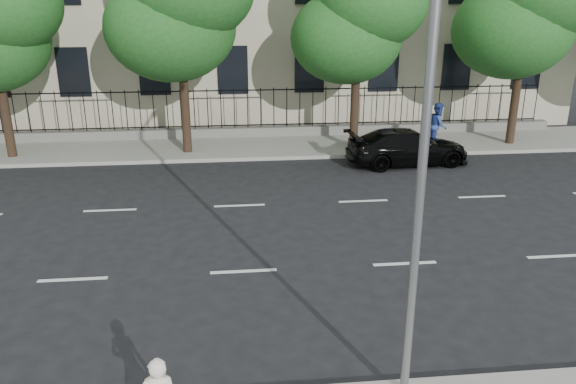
# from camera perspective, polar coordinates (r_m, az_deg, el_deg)

# --- Properties ---
(ground) EXTENTS (120.00, 120.00, 0.00)m
(ground) POSITION_cam_1_polar(r_m,az_deg,el_deg) (11.56, -4.18, -13.75)
(ground) COLOR black
(ground) RESTS_ON ground
(far_sidewalk) EXTENTS (60.00, 4.00, 0.15)m
(far_sidewalk) POSITION_cam_1_polar(r_m,az_deg,el_deg) (24.49, -5.32, 4.58)
(far_sidewalk) COLOR gray
(far_sidewalk) RESTS_ON ground
(lane_markings) EXTENTS (49.60, 4.62, 0.01)m
(lane_markings) POSITION_cam_1_polar(r_m,az_deg,el_deg) (15.75, -4.78, -4.26)
(lane_markings) COLOR silver
(lane_markings) RESTS_ON ground
(iron_fence) EXTENTS (30.00, 0.50, 2.20)m
(iron_fence) POSITION_cam_1_polar(r_m,az_deg,el_deg) (26.00, -5.42, 6.75)
(iron_fence) COLOR slate
(iron_fence) RESTS_ON far_sidewalk
(street_light) EXTENTS (0.25, 3.32, 8.05)m
(street_light) POSITION_cam_1_polar(r_m,az_deg,el_deg) (8.43, 12.92, 10.99)
(street_light) COLOR slate
(street_light) RESTS_ON near_sidewalk
(tree_d) EXTENTS (5.34, 4.94, 8.84)m
(tree_d) POSITION_cam_1_polar(r_m,az_deg,el_deg) (23.63, 7.19, 18.12)
(tree_d) COLOR #382619
(tree_d) RESTS_ON far_sidewalk
(black_sedan) EXTENTS (4.95, 2.36, 1.39)m
(black_sedan) POSITION_cam_1_polar(r_m,az_deg,el_deg) (22.45, 12.05, 4.50)
(black_sedan) COLOR black
(black_sedan) RESTS_ON ground
(pedestrian_far) EXTENTS (0.98, 1.10, 1.90)m
(pedestrian_far) POSITION_cam_1_polar(r_m,az_deg,el_deg) (24.70, 14.98, 6.58)
(pedestrian_far) COLOR #2C4294
(pedestrian_far) RESTS_ON far_sidewalk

